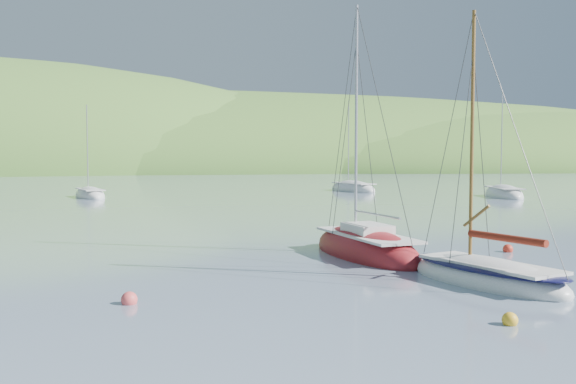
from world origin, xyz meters
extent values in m
plane|color=slate|center=(0.00, 0.00, 0.00)|extent=(700.00, 700.00, 0.00)
ellipsoid|color=#2F6C29|center=(0.00, 170.00, 0.00)|extent=(440.00, 110.00, 44.00)
ellipsoid|color=#2F6C29|center=(90.00, 160.00, 0.00)|extent=(240.00, 100.00, 34.00)
ellipsoid|color=white|center=(5.72, 3.58, 0.11)|extent=(4.17, 6.62, 1.52)
cube|color=silver|center=(5.76, 3.46, 0.66)|extent=(3.18, 5.14, 0.10)
cylinder|color=brown|center=(5.48, 4.29, 4.76)|extent=(0.12, 0.12, 8.29)
ellipsoid|color=#0F0F37|center=(5.72, 3.58, 0.56)|extent=(4.11, 6.55, 0.26)
cylinder|color=maroon|center=(5.96, 2.88, 1.57)|extent=(1.19, 2.90, 0.24)
ellipsoid|color=maroon|center=(3.64, 9.78, 0.15)|extent=(3.80, 7.97, 2.11)
cube|color=silver|center=(3.66, 9.63, 0.89)|extent=(2.87, 6.20, 0.10)
cylinder|color=#AFAFB4|center=(3.49, 10.68, 5.64)|extent=(0.12, 0.12, 9.56)
cube|color=silver|center=(3.66, 9.63, 1.13)|extent=(1.75, 2.34, 0.42)
cylinder|color=#AFAFB4|center=(3.78, 8.87, 1.80)|extent=(0.67, 3.64, 0.09)
ellipsoid|color=white|center=(-11.28, 49.47, 0.13)|extent=(4.36, 7.30, 1.88)
cube|color=silver|center=(-11.24, 49.34, 0.80)|extent=(3.32, 5.67, 0.10)
cylinder|color=#AFAFB4|center=(-11.53, 50.26, 4.89)|extent=(0.12, 0.12, 8.27)
ellipsoid|color=white|center=(16.97, 54.59, 0.15)|extent=(4.82, 8.38, 2.15)
cube|color=silver|center=(17.01, 54.44, 0.91)|extent=(3.67, 6.51, 0.10)
cylinder|color=#AFAFB4|center=(16.71, 55.51, 5.62)|extent=(0.12, 0.12, 9.50)
ellipsoid|color=white|center=(28.54, 42.03, 0.16)|extent=(4.43, 8.37, 2.17)
cube|color=silver|center=(28.50, 41.88, 0.92)|extent=(3.36, 6.51, 0.10)
cylinder|color=#AFAFB4|center=(28.74, 42.96, 5.66)|extent=(0.12, 0.12, 9.55)
sphere|color=yellow|center=(3.73, -1.18, 0.12)|extent=(0.39, 0.39, 0.39)
sphere|color=#E74D4C|center=(-5.55, 2.95, 0.12)|extent=(0.46, 0.46, 0.46)
sphere|color=red|center=(9.98, 9.58, 0.12)|extent=(0.43, 0.43, 0.43)
camera|label=1|loc=(-4.70, -15.34, 4.19)|focal=40.00mm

